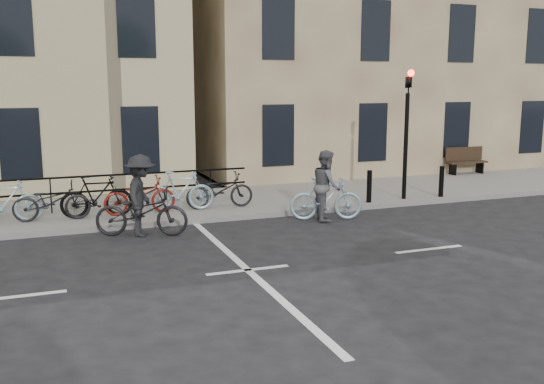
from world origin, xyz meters
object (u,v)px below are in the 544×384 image
object	(u,v)px
traffic_light	(407,118)
cyclist_grey	(326,192)
cyclist_dark	(141,204)
bench	(465,159)

from	to	relation	value
traffic_light	cyclist_grey	distance (m)	3.62
traffic_light	cyclist_grey	bearing A→B (deg)	-160.51
traffic_light	cyclist_dark	bearing A→B (deg)	-172.31
traffic_light	cyclist_grey	size ratio (longest dim) A/B	2.04
cyclist_grey	cyclist_dark	world-z (taller)	cyclist_dark
cyclist_dark	traffic_light	bearing A→B (deg)	-62.45
traffic_light	cyclist_dark	world-z (taller)	traffic_light
traffic_light	cyclist_grey	xyz separation A→B (m)	(-3.00, -1.06, -1.73)
traffic_light	bench	distance (m)	6.14
traffic_light	cyclist_grey	world-z (taller)	traffic_light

